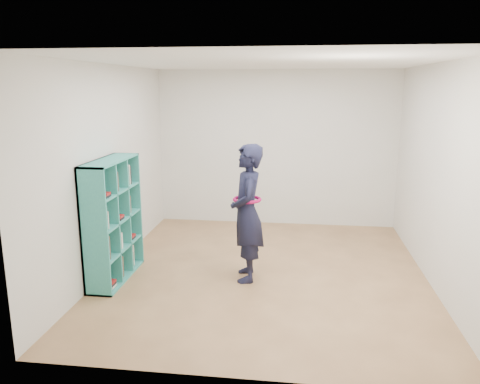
# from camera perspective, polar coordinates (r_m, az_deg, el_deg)

# --- Properties ---
(floor) EXTENTS (4.50, 4.50, 0.00)m
(floor) POSITION_cam_1_polar(r_m,az_deg,el_deg) (6.08, 3.09, -9.77)
(floor) COLOR brown
(floor) RESTS_ON ground
(ceiling) EXTENTS (4.50, 4.50, 0.00)m
(ceiling) POSITION_cam_1_polar(r_m,az_deg,el_deg) (5.62, 3.41, 15.51)
(ceiling) COLOR white
(ceiling) RESTS_ON wall_back
(wall_left) EXTENTS (0.02, 4.50, 2.60)m
(wall_left) POSITION_cam_1_polar(r_m,az_deg,el_deg) (6.18, -15.60, 2.71)
(wall_left) COLOR silver
(wall_left) RESTS_ON floor
(wall_right) EXTENTS (0.02, 4.50, 2.60)m
(wall_right) POSITION_cam_1_polar(r_m,az_deg,el_deg) (5.92, 22.95, 1.73)
(wall_right) COLOR silver
(wall_right) RESTS_ON floor
(wall_back) EXTENTS (4.00, 0.02, 2.60)m
(wall_back) POSITION_cam_1_polar(r_m,az_deg,el_deg) (7.93, 4.44, 5.28)
(wall_back) COLOR silver
(wall_back) RESTS_ON floor
(wall_front) EXTENTS (4.00, 0.02, 2.60)m
(wall_front) POSITION_cam_1_polar(r_m,az_deg,el_deg) (3.53, 0.56, -4.20)
(wall_front) COLOR silver
(wall_front) RESTS_ON floor
(bookshelf) EXTENTS (0.33, 1.12, 1.49)m
(bookshelf) POSITION_cam_1_polar(r_m,az_deg,el_deg) (5.90, -15.44, -3.62)
(bookshelf) COLOR teal
(bookshelf) RESTS_ON floor
(person) EXTENTS (0.49, 0.67, 1.67)m
(person) POSITION_cam_1_polar(r_m,az_deg,el_deg) (5.64, 0.87, -2.57)
(person) COLOR black
(person) RESTS_ON floor
(smartphone) EXTENTS (0.02, 0.08, 0.12)m
(smartphone) POSITION_cam_1_polar(r_m,az_deg,el_deg) (5.70, -0.49, -1.27)
(smartphone) COLOR silver
(smartphone) RESTS_ON person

